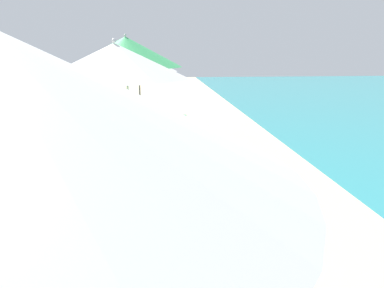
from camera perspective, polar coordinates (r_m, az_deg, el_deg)
The scene contains 9 objects.
umbrella_fourth at distance 5.00m, azimuth -12.35°, elevation 12.94°, with size 2.01×2.01×2.75m.
lounger_fourth_shoreside at distance 6.53m, azimuth -5.77°, elevation -5.31°, with size 1.57×0.98×0.67m.
umbrella_fifth at distance 8.52m, azimuth -10.66°, elevation 14.45°, with size 2.59×2.59×2.95m.
lounger_fifth_shoreside at distance 10.00m, azimuth -3.85°, elevation 1.73°, with size 1.54×0.81×0.67m.
lounger_fifth_inland at distance 7.89m, azimuth -6.20°, elevation -2.10°, with size 1.25×0.66×0.54m.
umbrella_farthest at distance 11.56m, azimuth -8.64°, elevation 13.02°, with size 2.45×2.45×2.58m.
lounger_farthest_shoreside at distance 13.04m, azimuth -4.06°, elevation 4.72°, with size 1.37×0.82×0.59m.
lounger_farthest_inland at distance 10.73m, azimuth -2.81°, elevation 2.74°, with size 1.29×0.86×0.61m.
cooler_box at distance 13.45m, azimuth -14.78°, elevation 4.14°, with size 0.58×0.64×0.32m.
Camera 1 is at (-0.03, 5.89, 2.61)m, focal length 32.93 mm.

